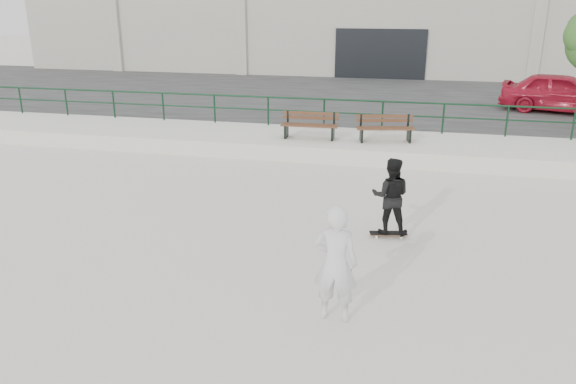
% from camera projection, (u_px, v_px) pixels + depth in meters
% --- Properties ---
extents(ground, '(120.00, 120.00, 0.00)m').
position_uv_depth(ground, '(280.00, 294.00, 9.58)').
color(ground, beige).
rests_on(ground, ground).
extents(ledge, '(30.00, 3.00, 0.50)m').
position_uv_depth(ledge, '(347.00, 145.00, 18.26)').
color(ledge, silver).
rests_on(ledge, ground).
extents(parking_strip, '(60.00, 14.00, 0.50)m').
position_uv_depth(parking_strip, '(370.00, 101.00, 26.09)').
color(parking_strip, '#303030').
rests_on(parking_strip, ground).
extents(railing, '(28.00, 0.06, 1.03)m').
position_uv_depth(railing, '(353.00, 108.00, 19.13)').
color(railing, '#13341E').
rests_on(railing, ledge).
extents(commercial_building, '(44.20, 16.33, 8.00)m').
position_uv_depth(commercial_building, '(390.00, 1.00, 37.57)').
color(commercial_building, beige).
rests_on(commercial_building, ground).
extents(bench_left, '(1.83, 0.59, 0.84)m').
position_uv_depth(bench_left, '(310.00, 125.00, 18.01)').
color(bench_left, '#52321C').
rests_on(bench_left, ledge).
extents(bench_right, '(1.86, 0.88, 0.83)m').
position_uv_depth(bench_right, '(385.00, 128.00, 17.63)').
color(bench_right, '#52321C').
rests_on(bench_right, ledge).
extents(red_car, '(4.83, 2.90, 1.54)m').
position_uv_depth(red_car, '(562.00, 93.00, 22.01)').
color(red_car, '#B6162D').
rests_on(red_car, parking_strip).
extents(skateboard, '(0.80, 0.36, 0.09)m').
position_uv_depth(skateboard, '(388.00, 233.00, 11.88)').
color(skateboard, black).
rests_on(skateboard, ground).
extents(standing_skater, '(0.81, 0.63, 1.64)m').
position_uv_depth(standing_skater, '(391.00, 196.00, 11.60)').
color(standing_skater, black).
rests_on(standing_skater, skateboard).
extents(seated_skater, '(0.71, 0.47, 1.90)m').
position_uv_depth(seated_skater, '(336.00, 264.00, 8.57)').
color(seated_skater, silver).
rests_on(seated_skater, ground).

